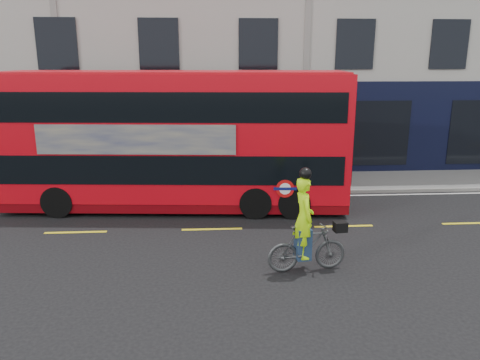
{
  "coord_description": "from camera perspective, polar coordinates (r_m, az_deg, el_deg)",
  "views": [
    {
      "loc": [
        -4.01,
        -11.66,
        4.97
      ],
      "look_at": [
        -3.12,
        2.2,
        1.33
      ],
      "focal_mm": 35.0,
      "sensor_mm": 36.0,
      "label": 1
    }
  ],
  "objects": [
    {
      "name": "building_terrace",
      "position": [
        25.06,
        5.9,
        20.4
      ],
      "size": [
        50.0,
        10.07,
        15.0
      ],
      "color": "#ACAAA2",
      "rests_on": "ground"
    },
    {
      "name": "pavement",
      "position": [
        19.24,
        8.46,
        -0.25
      ],
      "size": [
        60.0,
        3.0,
        0.12
      ],
      "primitive_type": "cube",
      "color": "slate",
      "rests_on": "ground"
    },
    {
      "name": "kerb",
      "position": [
        17.83,
        9.45,
        -1.48
      ],
      "size": [
        60.0,
        0.12,
        0.13
      ],
      "primitive_type": "cube",
      "color": "gray",
      "rests_on": "ground"
    },
    {
      "name": "ground",
      "position": [
        13.3,
        14.28,
        -7.73
      ],
      "size": [
        120.0,
        120.0,
        0.0
      ],
      "primitive_type": "plane",
      "color": "black",
      "rests_on": "ground"
    },
    {
      "name": "road_edge_line",
      "position": [
        17.57,
        9.66,
        -1.94
      ],
      "size": [
        58.0,
        0.1,
        0.01
      ],
      "primitive_type": "cube",
      "color": "silver",
      "rests_on": "ground"
    },
    {
      "name": "lane_dashes",
      "position": [
        14.63,
        12.51,
        -5.51
      ],
      "size": [
        58.0,
        0.12,
        0.01
      ],
      "primitive_type": null,
      "color": "yellow",
      "rests_on": "ground"
    },
    {
      "name": "bus",
      "position": [
        15.72,
        -7.7,
        4.91
      ],
      "size": [
        11.45,
        3.47,
        4.55
      ],
      "rotation": [
        0.0,
        0.0,
        -0.08
      ],
      "color": "red",
      "rests_on": "ground"
    },
    {
      "name": "cyclist",
      "position": [
        11.25,
        8.06,
        -6.91
      ],
      "size": [
        1.97,
        0.77,
        2.55
      ],
      "rotation": [
        0.0,
        0.0,
        0.12
      ],
      "color": "#434648",
      "rests_on": "ground"
    }
  ]
}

